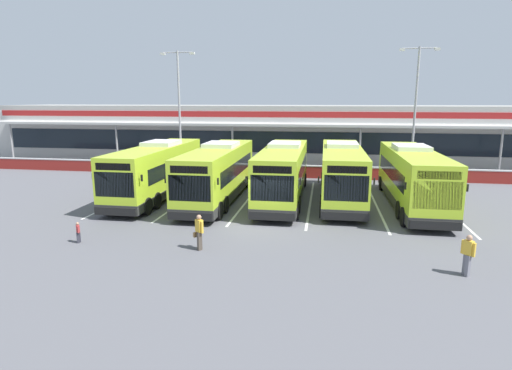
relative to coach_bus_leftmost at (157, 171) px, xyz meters
name	(u,v)px	position (x,y,z in m)	size (l,w,h in m)	color
ground_plane	(267,226)	(8.45, -5.66, -1.79)	(200.00, 200.00, 0.00)	#56565B
terminal_building	(300,132)	(8.45, 21.25, 1.23)	(70.00, 13.00, 6.00)	silver
red_barrier_wall	(290,171)	(8.45, 8.84, -1.23)	(60.00, 0.40, 1.10)	maroon
coach_bus_leftmost	(157,171)	(0.00, 0.00, 0.00)	(2.99, 12.16, 3.78)	#B7DB2D
coach_bus_left_centre	(218,174)	(4.40, -0.26, 0.00)	(2.99, 12.16, 3.78)	#B7DB2D
coach_bus_centre	(283,174)	(8.69, 0.47, 0.00)	(2.99, 12.16, 3.78)	#B7DB2D
coach_bus_right_centre	(342,174)	(12.54, 1.11, 0.00)	(2.99, 12.16, 3.78)	#B7DB2D
coach_bus_rightmost	(412,178)	(16.86, 0.17, 0.00)	(2.99, 12.16, 3.78)	#B7DB2D
bay_stripe_far_west	(133,194)	(-2.05, 0.34, -1.78)	(0.14, 13.00, 0.01)	silver
bay_stripe_west	(190,196)	(2.15, 0.34, -1.78)	(0.14, 13.00, 0.01)	silver
bay_stripe_mid_west	(249,199)	(6.35, 0.34, -1.78)	(0.14, 13.00, 0.01)	silver
bay_stripe_centre	(311,201)	(10.55, 0.34, -1.78)	(0.14, 13.00, 0.01)	silver
bay_stripe_mid_east	(376,204)	(14.75, 0.34, -1.78)	(0.14, 13.00, 0.01)	silver
bay_stripe_east	(444,206)	(18.95, 0.34, -1.78)	(0.14, 13.00, 0.01)	silver
pedestrian_with_handbag	(199,231)	(5.95, -9.64, -0.93)	(0.59, 0.56, 1.62)	#4C4238
pedestrian_in_dark_coat	(468,254)	(16.89, -10.67, -0.91)	(0.43, 0.46, 1.62)	slate
pedestrian_child	(78,232)	(0.06, -9.72, -1.24)	(0.27, 0.29, 1.00)	#33333D
lamp_post_west	(179,104)	(-2.14, 10.82, 4.50)	(3.24, 0.28, 11.00)	#9E9EA3
lamp_post_centre	(416,104)	(18.90, 11.10, 4.50)	(3.24, 0.28, 11.00)	#9E9EA3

